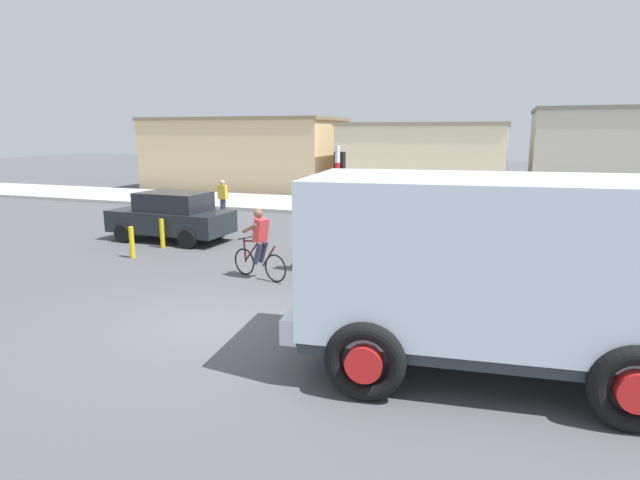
% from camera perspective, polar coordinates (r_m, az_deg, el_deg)
% --- Properties ---
extents(ground_plane, '(120.00, 120.00, 0.00)m').
position_cam_1_polar(ground_plane, '(10.10, -11.67, -8.93)').
color(ground_plane, '#4C4C51').
extents(sidewalk_far, '(80.00, 5.00, 0.16)m').
position_cam_1_polar(sidewalk_far, '(24.08, 7.45, 3.43)').
color(sidewalk_far, '#ADADA8').
rests_on(sidewalk_far, ground).
extents(truck_foreground, '(5.65, 3.25, 2.90)m').
position_cam_1_polar(truck_foreground, '(7.91, 17.88, -2.42)').
color(truck_foreground, silver).
rests_on(truck_foreground, ground).
extents(cyclist, '(1.66, 0.68, 1.72)m').
position_cam_1_polar(cyclist, '(12.70, -6.63, -0.43)').
color(cyclist, black).
rests_on(cyclist, ground).
extents(traffic_light_pole, '(0.24, 0.43, 3.20)m').
position_cam_1_polar(traffic_light_pole, '(12.64, 1.99, 5.12)').
color(traffic_light_pole, red).
rests_on(traffic_light_pole, ground).
extents(car_red_near, '(4.28, 2.54, 1.60)m').
position_cam_1_polar(car_red_near, '(14.15, 7.39, 0.61)').
color(car_red_near, gold).
rests_on(car_red_near, ground).
extents(car_white_mid, '(4.06, 1.99, 1.60)m').
position_cam_1_polar(car_white_mid, '(17.76, -15.87, 2.52)').
color(car_white_mid, '#1E2328').
rests_on(car_white_mid, ground).
extents(pedestrian_near_kerb, '(0.34, 0.22, 1.62)m').
position_cam_1_polar(pedestrian_near_kerb, '(21.55, -10.55, 4.41)').
color(pedestrian_near_kerb, '#2D334C').
rests_on(pedestrian_near_kerb, ground).
extents(bollard_near, '(0.14, 0.14, 0.90)m').
position_cam_1_polar(bollard_near, '(15.72, -19.83, -0.24)').
color(bollard_near, gold).
rests_on(bollard_near, ground).
extents(bollard_far, '(0.14, 0.14, 0.90)m').
position_cam_1_polar(bollard_far, '(16.80, -16.83, 0.69)').
color(bollard_far, gold).
rests_on(bollard_far, ground).
extents(building_corner_left, '(11.78, 6.47, 4.36)m').
position_cam_1_polar(building_corner_left, '(33.69, -8.06, 9.35)').
color(building_corner_left, '#D1B284').
rests_on(building_corner_left, ground).
extents(building_mid_block, '(8.81, 6.52, 3.99)m').
position_cam_1_polar(building_mid_block, '(30.15, 11.36, 8.62)').
color(building_mid_block, beige).
rests_on(building_mid_block, ground).
extents(building_corner_right, '(7.21, 6.77, 4.73)m').
position_cam_1_polar(building_corner_right, '(31.50, 28.52, 8.24)').
color(building_corner_right, '#B2AD9E').
rests_on(building_corner_right, ground).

